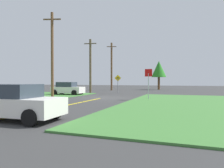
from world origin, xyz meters
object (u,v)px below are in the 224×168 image
object	(u,v)px
direction_sign	(118,82)
utility_pole_mid	(90,66)
car_behind_on_main_road	(16,102)
stop_sign	(148,78)
utility_pole_far	(112,66)
oak_tree_left	(159,69)
parked_car_near_building	(68,89)
utility_pole_near	(52,54)

from	to	relation	value
direction_sign	utility_pole_mid	bearing A→B (deg)	178.68
car_behind_on_main_road	direction_sign	size ratio (longest dim) A/B	1.60
stop_sign	utility_pole_far	distance (m)	19.72
stop_sign	direction_sign	distance (m)	9.33
utility_pole_far	oak_tree_left	distance (m)	9.90
car_behind_on_main_road	utility_pole_mid	xyz separation A→B (m)	(-5.72, 19.54, 3.19)
parked_car_near_building	oak_tree_left	size ratio (longest dim) A/B	0.70
car_behind_on_main_road	stop_sign	bearing A→B (deg)	69.05
utility_pole_mid	utility_pole_near	bearing A→B (deg)	-88.65
stop_sign	oak_tree_left	distance (m)	22.86
direction_sign	utility_pole_near	bearing A→B (deg)	-113.45
stop_sign	utility_pole_far	xyz separation A→B (m)	(-9.75, 16.95, 2.55)
utility_pole_near	oak_tree_left	world-z (taller)	utility_pole_near
utility_pole_mid	direction_sign	size ratio (longest dim) A/B	2.99
oak_tree_left	utility_pole_near	bearing A→B (deg)	-107.67
utility_pole_far	stop_sign	bearing A→B (deg)	-60.08
stop_sign	car_behind_on_main_road	size ratio (longest dim) A/B	0.69
utility_pole_mid	oak_tree_left	distance (m)	17.03
utility_pole_far	direction_sign	bearing A→B (deg)	-65.46
utility_pole_near	direction_sign	xyz separation A→B (m)	(3.99, 9.21, -2.85)
parked_car_near_building	direction_sign	size ratio (longest dim) A/B	1.55
utility_pole_far	oak_tree_left	bearing A→B (deg)	35.48
utility_pole_far	oak_tree_left	size ratio (longest dim) A/B	1.54
parked_car_near_building	utility_pole_far	distance (m)	14.38
oak_tree_left	car_behind_on_main_road	bearing A→B (deg)	-93.73
utility_pole_near	utility_pole_far	world-z (taller)	utility_pole_far
utility_pole_mid	oak_tree_left	size ratio (longest dim) A/B	1.35
parked_car_near_building	utility_pole_mid	world-z (taller)	utility_pole_mid
utility_pole_near	utility_pole_mid	xyz separation A→B (m)	(-0.22, 9.30, -0.48)
direction_sign	parked_car_near_building	bearing A→B (deg)	-139.33
car_behind_on_main_road	utility_pole_near	distance (m)	12.19
direction_sign	oak_tree_left	bearing A→B (deg)	76.05
utility_pole_mid	oak_tree_left	bearing A→B (deg)	62.07
parked_car_near_building	utility_pole_mid	xyz separation A→B (m)	(0.97, 4.55, 3.19)
car_behind_on_main_road	direction_sign	xyz separation A→B (m)	(-1.51, 19.45, 0.82)
utility_pole_far	oak_tree_left	world-z (taller)	utility_pole_far
utility_pole_near	direction_sign	distance (m)	10.43
car_behind_on_main_road	parked_car_near_building	size ratio (longest dim) A/B	1.03
utility_pole_far	direction_sign	size ratio (longest dim) A/B	3.42
utility_pole_mid	car_behind_on_main_road	bearing A→B (deg)	-73.68
oak_tree_left	stop_sign	bearing A→B (deg)	-85.72
car_behind_on_main_road	utility_pole_mid	bearing A→B (deg)	103.75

